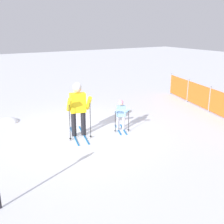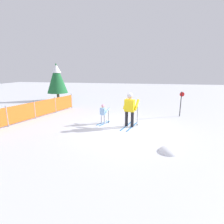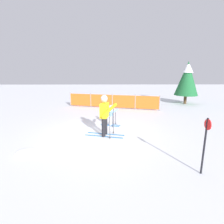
{
  "view_description": "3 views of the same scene",
  "coord_description": "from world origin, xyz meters",
  "px_view_note": "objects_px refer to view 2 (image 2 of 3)",
  "views": [
    {
      "loc": [
        8.17,
        -3.66,
        3.44
      ],
      "look_at": [
        0.59,
        0.87,
        0.72
      ],
      "focal_mm": 45.0,
      "sensor_mm": 36.0,
      "label": 1
    },
    {
      "loc": [
        -8.37,
        -1.04,
        2.85
      ],
      "look_at": [
        0.17,
        0.69,
        0.76
      ],
      "focal_mm": 28.0,
      "sensor_mm": 36.0,
      "label": 2
    },
    {
      "loc": [
        0.52,
        -7.35,
        2.71
      ],
      "look_at": [
        0.6,
        0.86,
        0.79
      ],
      "focal_mm": 28.0,
      "sensor_mm": 36.0,
      "label": 3
    }
  ],
  "objects_px": {
    "skier_child": "(103,112)",
    "safety_fence": "(35,110)",
    "conifer_far": "(57,78)",
    "trail_marker": "(181,101)",
    "skier_adult": "(130,107)"
  },
  "relations": [
    {
      "from": "safety_fence",
      "to": "trail_marker",
      "type": "bearing_deg",
      "value": -74.98
    },
    {
      "from": "skier_child",
      "to": "trail_marker",
      "type": "height_order",
      "value": "trail_marker"
    },
    {
      "from": "skier_adult",
      "to": "skier_child",
      "type": "height_order",
      "value": "skier_adult"
    },
    {
      "from": "skier_adult",
      "to": "safety_fence",
      "type": "relative_size",
      "value": 0.26
    },
    {
      "from": "skier_child",
      "to": "safety_fence",
      "type": "distance_m",
      "value": 4.25
    },
    {
      "from": "skier_adult",
      "to": "skier_child",
      "type": "distance_m",
      "value": 1.54
    },
    {
      "from": "skier_adult",
      "to": "trail_marker",
      "type": "distance_m",
      "value": 3.97
    },
    {
      "from": "skier_child",
      "to": "safety_fence",
      "type": "relative_size",
      "value": 0.16
    },
    {
      "from": "skier_child",
      "to": "conifer_far",
      "type": "relative_size",
      "value": 0.3
    },
    {
      "from": "skier_child",
      "to": "safety_fence",
      "type": "bearing_deg",
      "value": 108.97
    },
    {
      "from": "conifer_far",
      "to": "skier_child",
      "type": "bearing_deg",
      "value": -136.29
    },
    {
      "from": "skier_adult",
      "to": "skier_child",
      "type": "relative_size",
      "value": 1.65
    },
    {
      "from": "skier_child",
      "to": "trail_marker",
      "type": "distance_m",
      "value": 5.02
    },
    {
      "from": "skier_adult",
      "to": "conifer_far",
      "type": "distance_m",
      "value": 10.09
    },
    {
      "from": "trail_marker",
      "to": "skier_adult",
      "type": "bearing_deg",
      "value": 132.6
    }
  ]
}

